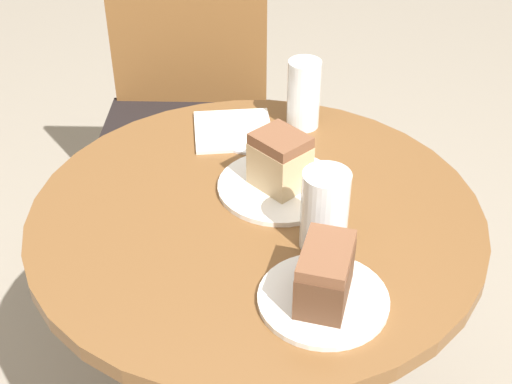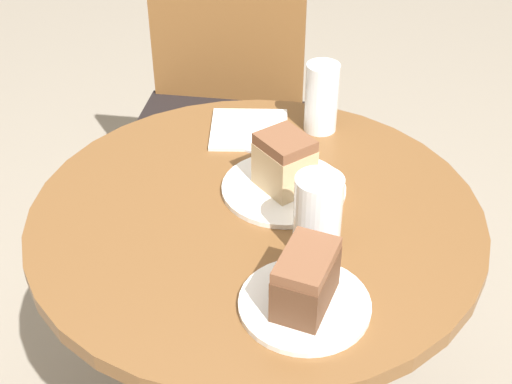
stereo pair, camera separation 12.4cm
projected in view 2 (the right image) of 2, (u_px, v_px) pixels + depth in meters
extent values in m
cylinder|color=brown|center=(256.00, 349.00, 1.48)|extent=(0.09, 0.09, 0.67)
cylinder|color=brown|center=(256.00, 217.00, 1.27)|extent=(0.81, 0.81, 0.03)
cylinder|color=brown|center=(129.00, 240.00, 1.98)|extent=(0.04, 0.04, 0.44)
cylinder|color=brown|center=(280.00, 255.00, 1.93)|extent=(0.04, 0.04, 0.44)
cylinder|color=brown|center=(165.00, 162.00, 2.29)|extent=(0.04, 0.04, 0.44)
cylinder|color=brown|center=(296.00, 174.00, 2.24)|extent=(0.04, 0.04, 0.44)
cube|color=black|center=(215.00, 137.00, 1.97)|extent=(0.52, 0.50, 0.03)
cube|color=brown|center=(227.00, 22.00, 1.99)|extent=(0.44, 0.08, 0.47)
cylinder|color=white|center=(284.00, 188.00, 1.31)|extent=(0.23, 0.23, 0.01)
cylinder|color=white|center=(305.00, 304.00, 1.07)|extent=(0.20, 0.20, 0.01)
cube|color=tan|center=(284.00, 167.00, 1.28)|extent=(0.12, 0.12, 0.08)
cube|color=brown|center=(285.00, 143.00, 1.25)|extent=(0.12, 0.12, 0.02)
cube|color=brown|center=(306.00, 284.00, 1.04)|extent=(0.11, 0.13, 0.07)
cube|color=brown|center=(307.00, 260.00, 1.02)|extent=(0.11, 0.13, 0.02)
cylinder|color=beige|center=(317.00, 225.00, 1.15)|extent=(0.07, 0.07, 0.10)
cylinder|color=white|center=(318.00, 215.00, 1.14)|extent=(0.08, 0.08, 0.14)
cylinder|color=silver|center=(321.00, 109.00, 1.46)|extent=(0.06, 0.06, 0.09)
cylinder|color=white|center=(322.00, 98.00, 1.45)|extent=(0.07, 0.07, 0.15)
cube|color=silver|center=(249.00, 129.00, 1.48)|extent=(0.16, 0.16, 0.01)
cube|color=silver|center=(258.00, 151.00, 1.42)|extent=(0.15, 0.08, 0.00)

